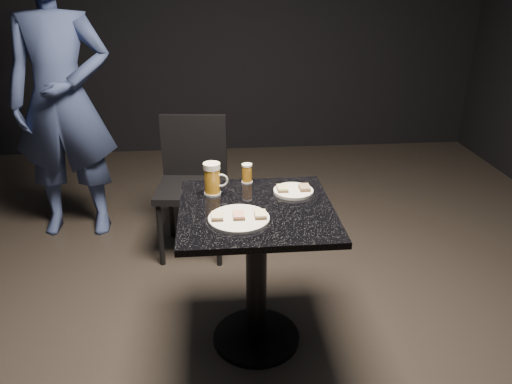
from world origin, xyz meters
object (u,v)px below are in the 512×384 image
(table, at_px, (256,254))
(beer_tumbler, at_px, (247,173))
(plate_small, at_px, (293,191))
(chair, at_px, (193,177))
(plate_large, at_px, (239,219))
(patron, at_px, (62,101))
(beer_mug, at_px, (213,179))

(table, distance_m, beer_tumbler, 0.42)
(table, relative_size, beer_tumbler, 7.65)
(table, bearing_deg, plate_small, 38.65)
(chair, bearing_deg, table, -71.93)
(plate_large, height_order, beer_tumbler, beer_tumbler)
(plate_large, xyz_separation_m, beer_tumbler, (0.07, 0.42, 0.04))
(plate_large, bearing_deg, table, 53.07)
(patron, height_order, chair, patron)
(beer_tumbler, bearing_deg, table, -86.12)
(patron, bearing_deg, chair, -20.94)
(plate_large, height_order, chair, chair)
(beer_mug, bearing_deg, beer_tumbler, 37.15)
(plate_large, distance_m, table, 0.29)
(plate_small, distance_m, table, 0.35)
(table, xyz_separation_m, beer_tumbler, (-0.02, 0.30, 0.29))
(plate_large, height_order, patron, patron)
(plate_large, relative_size, chair, 0.30)
(table, bearing_deg, plate_large, -126.93)
(plate_small, distance_m, chair, 1.02)
(table, bearing_deg, patron, 131.52)
(table, distance_m, chair, 1.05)
(plate_small, xyz_separation_m, table, (-0.19, -0.16, -0.25))
(patron, height_order, table, patron)
(table, height_order, beer_tumbler, beer_tumbler)
(plate_small, xyz_separation_m, patron, (-1.37, 1.17, 0.19))
(patron, height_order, beer_mug, patron)
(plate_large, relative_size, beer_tumbler, 2.71)
(table, relative_size, chair, 0.85)
(table, bearing_deg, beer_mug, 138.70)
(beer_mug, distance_m, beer_tumbler, 0.22)
(plate_large, height_order, plate_small, same)
(chair, bearing_deg, plate_large, -77.83)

